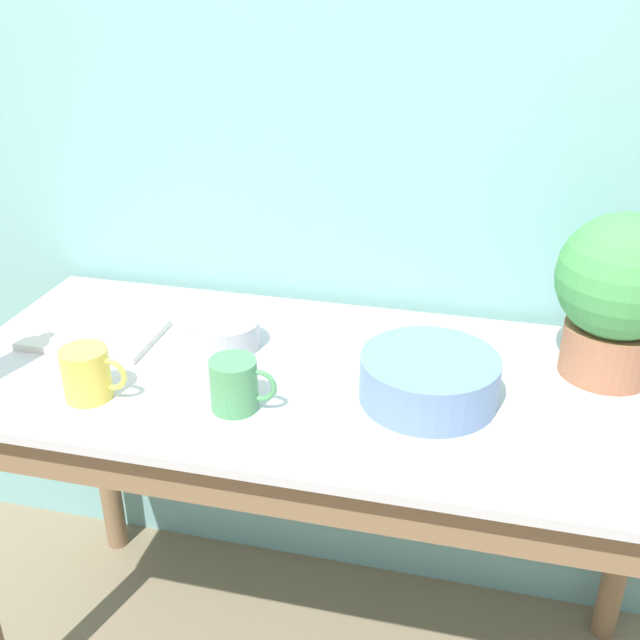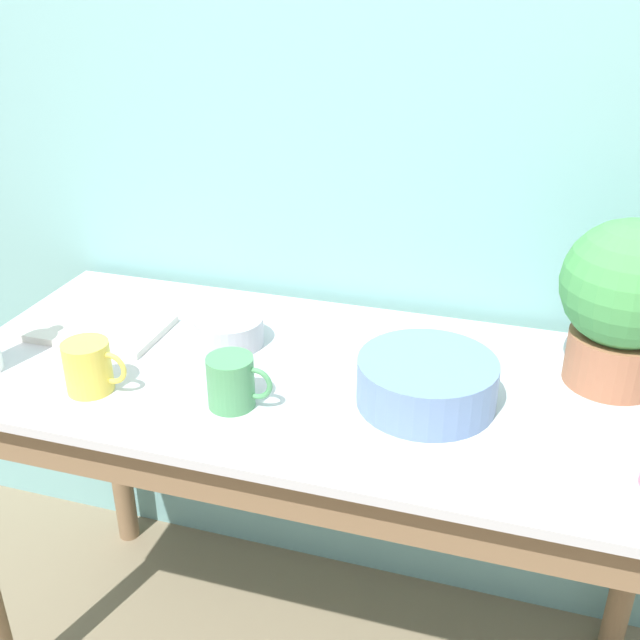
{
  "view_description": "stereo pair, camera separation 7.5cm",
  "coord_description": "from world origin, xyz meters",
  "px_view_note": "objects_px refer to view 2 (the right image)",
  "views": [
    {
      "loc": [
        0.3,
        -0.92,
        1.6
      ],
      "look_at": [
        0.0,
        0.33,
        0.97
      ],
      "focal_mm": 42.0,
      "sensor_mm": 36.0,
      "label": 1
    },
    {
      "loc": [
        0.37,
        -0.9,
        1.6
      ],
      "look_at": [
        0.0,
        0.33,
        0.97
      ],
      "focal_mm": 42.0,
      "sensor_mm": 36.0,
      "label": 2
    }
  ],
  "objects_px": {
    "potted_plant": "(625,299)",
    "mug_yellow": "(89,367)",
    "bowl_small_steel": "(229,331)",
    "mug_green": "(232,382)",
    "bowl_wash_large": "(427,382)",
    "tray_board": "(96,327)"
  },
  "relations": [
    {
      "from": "mug_yellow",
      "to": "bowl_small_steel",
      "type": "xyz_separation_m",
      "value": [
        0.18,
        0.25,
        -0.02
      ]
    },
    {
      "from": "potted_plant",
      "to": "mug_yellow",
      "type": "relative_size",
      "value": 2.6
    },
    {
      "from": "mug_yellow",
      "to": "mug_green",
      "type": "xyz_separation_m",
      "value": [
        0.28,
        0.03,
        -0.0
      ]
    },
    {
      "from": "potted_plant",
      "to": "mug_yellow",
      "type": "bearing_deg",
      "value": -161.31
    },
    {
      "from": "bowl_wash_large",
      "to": "mug_green",
      "type": "bearing_deg",
      "value": -161.73
    },
    {
      "from": "tray_board",
      "to": "potted_plant",
      "type": "bearing_deg",
      "value": 5.4
    },
    {
      "from": "mug_green",
      "to": "tray_board",
      "type": "height_order",
      "value": "mug_green"
    },
    {
      "from": "mug_yellow",
      "to": "mug_green",
      "type": "distance_m",
      "value": 0.28
    },
    {
      "from": "bowl_wash_large",
      "to": "bowl_small_steel",
      "type": "height_order",
      "value": "bowl_wash_large"
    },
    {
      "from": "mug_yellow",
      "to": "potted_plant",
      "type": "bearing_deg",
      "value": 18.69
    },
    {
      "from": "bowl_wash_large",
      "to": "mug_yellow",
      "type": "distance_m",
      "value": 0.63
    },
    {
      "from": "tray_board",
      "to": "mug_green",
      "type": "bearing_deg",
      "value": -24.88
    },
    {
      "from": "potted_plant",
      "to": "tray_board",
      "type": "height_order",
      "value": "potted_plant"
    },
    {
      "from": "mug_green",
      "to": "bowl_small_steel",
      "type": "height_order",
      "value": "mug_green"
    },
    {
      "from": "mug_yellow",
      "to": "bowl_small_steel",
      "type": "relative_size",
      "value": 0.86
    },
    {
      "from": "mug_green",
      "to": "bowl_small_steel",
      "type": "distance_m",
      "value": 0.24
    },
    {
      "from": "bowl_small_steel",
      "to": "tray_board",
      "type": "height_order",
      "value": "bowl_small_steel"
    },
    {
      "from": "bowl_small_steel",
      "to": "mug_yellow",
      "type": "bearing_deg",
      "value": -125.32
    },
    {
      "from": "potted_plant",
      "to": "bowl_small_steel",
      "type": "bearing_deg",
      "value": -174.82
    },
    {
      "from": "bowl_wash_large",
      "to": "tray_board",
      "type": "xyz_separation_m",
      "value": [
        -0.75,
        0.08,
        -0.04
      ]
    },
    {
      "from": "bowl_wash_large",
      "to": "mug_green",
      "type": "relative_size",
      "value": 2.06
    },
    {
      "from": "mug_green",
      "to": "tray_board",
      "type": "relative_size",
      "value": 0.4
    }
  ]
}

